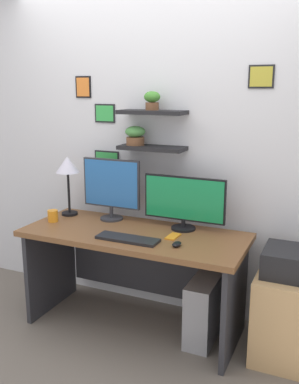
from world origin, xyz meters
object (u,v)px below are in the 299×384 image
at_px(coffee_mug, 53,216).
at_px(drawer_cabinet, 290,316).
at_px(computer_tower_right, 204,310).
at_px(monitor_left, 111,187).
at_px(keyboard, 128,239).
at_px(desk_lamp, 68,169).
at_px(monitor_right, 184,201).
at_px(cell_phone, 173,236).
at_px(printer, 294,263).
at_px(desk, 138,257).
at_px(computer_mouse, 177,244).

distance_m(coffee_mug, drawer_cabinet, 1.86).
bearing_deg(computer_tower_right, monitor_left, 167.58).
bearing_deg(drawer_cabinet, coffee_mug, -176.60).
distance_m(keyboard, drawer_cabinet, 1.19).
bearing_deg(desk_lamp, drawer_cabinet, -3.29).
height_order(coffee_mug, drawer_cabinet, coffee_mug).
height_order(monitor_right, drawer_cabinet, monitor_right).
distance_m(desk_lamp, cell_phone, 1.06).
bearing_deg(monitor_left, printer, -5.61).
bearing_deg(monitor_left, desk_lamp, -174.57).
bearing_deg(computer_tower_right, monitor_right, 141.05).
relative_size(keyboard, printer, 1.16).
relative_size(desk_lamp, drawer_cabinet, 0.82).
height_order(cell_phone, coffee_mug, coffee_mug).
distance_m(monitor_right, coffee_mug, 1.03).
bearing_deg(keyboard, monitor_left, 131.00).
bearing_deg(coffee_mug, monitor_left, 32.21).
height_order(desk, monitor_right, monitor_right).
relative_size(monitor_right, cell_phone, 4.40).
bearing_deg(coffee_mug, computer_tower_right, 2.92).
xyz_separation_m(monitor_right, drawer_cabinet, (0.80, -0.14, -0.67)).
relative_size(computer_mouse, drawer_cabinet, 0.15).
xyz_separation_m(desk_lamp, drawer_cabinet, (1.78, -0.10, -0.84)).
distance_m(monitor_left, desk_lamp, 0.40).
xyz_separation_m(desk_lamp, printer, (1.78, -0.10, -0.46)).
xyz_separation_m(cell_phone, drawer_cabinet, (0.81, 0.06, -0.46)).
bearing_deg(desk_lamp, monitor_left, 5.43).
relative_size(desk, coffee_mug, 18.05).
xyz_separation_m(keyboard, printer, (1.07, 0.25, -0.09)).
height_order(drawer_cabinet, printer, printer).
height_order(computer_mouse, printer, computer_mouse).
distance_m(keyboard, coffee_mug, 0.74).
xyz_separation_m(desk, monitor_right, (0.30, 0.16, 0.42)).
bearing_deg(drawer_cabinet, monitor_left, 174.39).
relative_size(monitor_right, computer_tower_right, 1.34).
relative_size(keyboard, coffee_mug, 4.89).
height_order(keyboard, computer_mouse, computer_mouse).
xyz_separation_m(cell_phone, computer_tower_right, (0.23, 0.02, -0.52)).
xyz_separation_m(monitor_right, computer_mouse, (0.08, -0.36, -0.19)).
bearing_deg(drawer_cabinet, cell_phone, -175.50).
distance_m(coffee_mug, computer_tower_right, 1.34).
bearing_deg(coffee_mug, printer, 3.40).
relative_size(keyboard, cell_phone, 3.14).
bearing_deg(monitor_left, computer_mouse, -27.71).
relative_size(coffee_mug, drawer_cabinet, 0.15).
xyz_separation_m(desk, cell_phone, (0.30, -0.04, 0.22)).
distance_m(desk, cell_phone, 0.37).
height_order(computer_mouse, drawer_cabinet, computer_mouse).
height_order(desk_lamp, cell_phone, desk_lamp).
bearing_deg(printer, monitor_left, 174.39).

